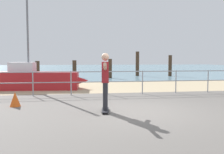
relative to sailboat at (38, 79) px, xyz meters
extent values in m
cube|color=#605B56|center=(3.72, -7.07, -0.52)|extent=(24.00, 10.00, 0.04)
cube|color=tan|center=(3.72, 0.93, -0.52)|extent=(24.00, 6.00, 0.04)
cube|color=slate|center=(3.72, 28.93, -0.52)|extent=(72.00, 50.00, 0.04)
cylinder|color=gray|center=(0.14, -2.47, 0.00)|extent=(0.05, 0.05, 1.05)
cylinder|color=gray|center=(1.71, -2.47, 0.00)|extent=(0.05, 0.05, 1.05)
cylinder|color=gray|center=(3.27, -2.47, 0.00)|extent=(0.05, 0.05, 1.05)
cylinder|color=gray|center=(4.84, -2.47, 0.00)|extent=(0.05, 0.05, 1.05)
cylinder|color=gray|center=(6.41, -2.47, 0.00)|extent=(0.05, 0.05, 1.05)
cylinder|color=gray|center=(7.98, -2.47, 0.00)|extent=(0.05, 0.05, 1.05)
cylinder|color=gray|center=(3.27, -2.47, 0.50)|extent=(12.55, 0.04, 0.04)
cylinder|color=gray|center=(3.27, -2.47, 0.06)|extent=(12.55, 0.04, 0.04)
cube|color=#B21E23|center=(-0.16, 0.01, -0.07)|extent=(4.50, 1.77, 0.90)
cone|color=#B21E23|center=(2.03, -0.17, -0.07)|extent=(1.16, 0.86, 0.77)
cylinder|color=slate|center=(-0.46, 0.04, 2.39)|extent=(0.10, 0.10, 4.02)
cube|color=silver|center=(-0.76, 0.06, 0.63)|extent=(1.27, 1.00, 0.50)
cube|color=black|center=(2.73, -5.99, -0.45)|extent=(0.31, 0.82, 0.02)
cylinder|color=silver|center=(2.69, -5.70, -0.49)|extent=(0.04, 0.06, 0.06)
cylinder|color=silver|center=(2.85, -5.72, -0.49)|extent=(0.04, 0.06, 0.06)
cylinder|color=silver|center=(2.62, -6.25, -0.49)|extent=(0.04, 0.06, 0.06)
cylinder|color=silver|center=(2.77, -6.27, -0.49)|extent=(0.04, 0.06, 0.06)
cylinder|color=#26262B|center=(2.75, -5.87, -0.04)|extent=(0.14, 0.14, 0.80)
cylinder|color=#26262B|center=(2.72, -6.11, -0.04)|extent=(0.14, 0.14, 0.80)
cube|color=maroon|center=(2.73, -5.99, 0.66)|extent=(0.25, 0.38, 0.60)
sphere|color=tan|center=(2.73, -5.99, 1.10)|extent=(0.22, 0.22, 0.22)
cylinder|color=tan|center=(2.79, -5.55, 0.84)|extent=(0.16, 0.56, 0.23)
cylinder|color=tan|center=(2.67, -6.43, 0.84)|extent=(0.16, 0.56, 0.23)
cylinder|color=#422D1E|center=(-0.98, 6.84, 0.19)|extent=(0.35, 0.35, 1.42)
cylinder|color=#422D1E|center=(1.88, 8.00, 0.21)|extent=(0.34, 0.34, 1.46)
cylinder|color=#422D1E|center=(4.74, 6.84, 0.27)|extent=(0.30, 0.30, 1.57)
cylinder|color=#422D1E|center=(7.60, 9.07, 0.60)|extent=(0.32, 0.32, 2.25)
cylinder|color=#422D1E|center=(10.46, 8.34, 0.44)|extent=(0.32, 0.32, 1.92)
cone|color=#E55919|center=(-0.07, -4.73, -0.27)|extent=(0.36, 0.36, 0.50)
camera|label=1|loc=(1.84, -13.13, 1.04)|focal=39.85mm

